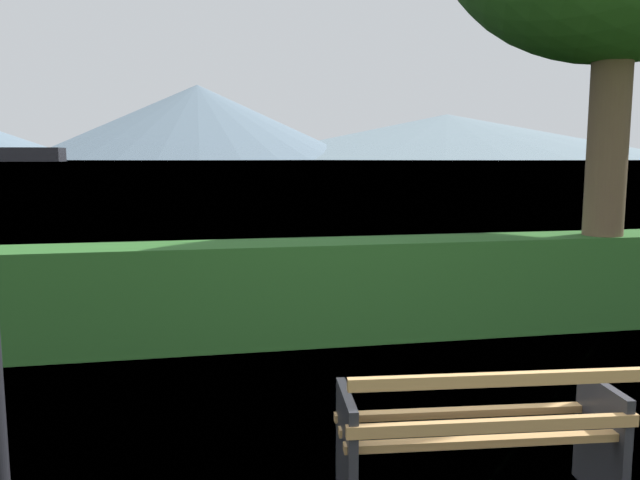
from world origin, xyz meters
The scene contains 4 objects.
water_surface centered at (0.00, 306.24, 0.00)m, with size 620.00×620.00×0.00m, color slate.
park_bench centered at (-0.01, -0.06, 0.42)m, with size 1.59×0.71×0.87m.
hedge_row centered at (0.00, 3.32, 0.53)m, with size 9.84×0.71×1.06m, color #285B23.
distant_hills centered at (-0.24, 572.83, 27.67)m, with size 902.34×433.63×63.89m.
Camera 1 is at (-1.49, -3.09, 1.94)m, focal length 35.03 mm.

